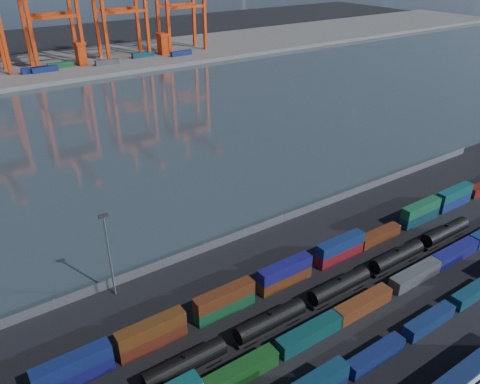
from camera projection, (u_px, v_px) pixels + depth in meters
ground at (338, 311)px, 80.36m from camera, size 700.00×700.00×0.00m
harbor_water at (114, 132)px, 156.87m from camera, size 700.00×700.00×0.00m
far_quay at (36, 68)px, 232.92m from camera, size 700.00×70.00×2.00m
container_row_south at (416, 328)px, 74.50m from camera, size 138.22×2.21×4.72m
container_row_mid at (272, 352)px, 69.94m from camera, size 140.53×2.48×5.28m
container_row_north at (323, 258)px, 90.29m from camera, size 141.65×2.27×4.84m
tanker_string at (270, 321)px, 75.27m from camera, size 106.25×2.85×4.07m
waterfront_fence at (245, 233)px, 100.29m from camera, size 160.12×0.12×2.20m
yard_light_mast at (109, 251)px, 79.99m from camera, size 1.60×0.40×16.60m
quay_containers at (18, 72)px, 215.77m from camera, size 172.58×10.99×2.60m
straddle_carriers at (33, 58)px, 221.19m from camera, size 140.00×7.00×11.10m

